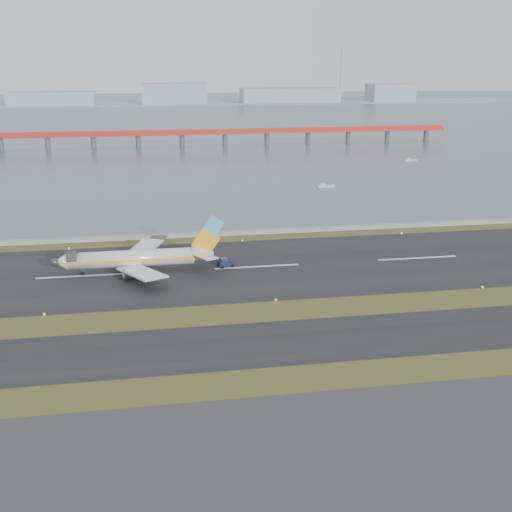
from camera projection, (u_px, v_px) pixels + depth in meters
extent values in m
plane|color=#354217|center=(284.00, 315.00, 122.28)|extent=(1000.00, 1000.00, 0.00)
cube|color=#313134|center=(389.00, 502.00, 70.45)|extent=(1000.00, 50.00, 0.10)
cube|color=black|center=(298.00, 341.00, 110.96)|extent=(1000.00, 18.00, 0.10)
cube|color=black|center=(257.00, 267.00, 150.53)|extent=(1000.00, 45.00, 0.10)
cube|color=gray|center=(238.00, 233.00, 178.66)|extent=(1000.00, 2.50, 1.00)
cube|color=#445461|center=(172.00, 116.00, 555.65)|extent=(1400.00, 800.00, 1.30)
cube|color=#B52A1F|center=(225.00, 133.00, 358.85)|extent=(260.00, 5.00, 1.60)
cube|color=#B52A1F|center=(225.00, 130.00, 358.41)|extent=(260.00, 0.40, 1.40)
cylinder|color=#4C4C51|center=(48.00, 144.00, 344.58)|extent=(2.80, 2.80, 7.00)
cylinder|color=#4C4C51|center=(225.00, 141.00, 360.17)|extent=(2.80, 2.80, 7.00)
cylinder|color=#4C4C51|center=(387.00, 137.00, 375.76)|extent=(2.80, 2.80, 7.00)
cube|color=#93A1AE|center=(165.00, 104.00, 706.38)|extent=(1400.00, 80.00, 1.00)
cube|color=#93A1AE|center=(52.00, 98.00, 684.84)|extent=(90.00, 35.00, 14.00)
cube|color=#93A1AE|center=(174.00, 93.00, 704.78)|extent=(70.00, 35.00, 22.00)
cube|color=#93A1AE|center=(289.00, 95.00, 726.77)|extent=(110.00, 35.00, 16.00)
cube|color=#93A1AE|center=(390.00, 92.00, 745.67)|extent=(50.00, 35.00, 20.00)
cylinder|color=#93A1AE|center=(341.00, 75.00, 730.06)|extent=(1.80, 1.80, 60.00)
cylinder|color=silver|center=(132.00, 258.00, 145.31)|extent=(28.00, 3.80, 3.80)
cone|color=silver|center=(60.00, 262.00, 142.78)|extent=(3.20, 3.80, 3.80)
cone|color=silver|center=(203.00, 254.00, 147.85)|extent=(5.00, 3.80, 3.80)
cube|color=yellow|center=(131.00, 261.00, 143.50)|extent=(31.00, 0.06, 0.45)
cube|color=yellow|center=(132.00, 256.00, 147.12)|extent=(31.00, 0.06, 0.45)
cube|color=silver|center=(142.00, 273.00, 137.87)|extent=(11.31, 15.89, 1.66)
cube|color=silver|center=(142.00, 250.00, 153.88)|extent=(11.31, 15.89, 1.66)
cylinder|color=#333338|center=(134.00, 275.00, 140.30)|extent=(4.20, 2.10, 2.10)
cylinder|color=#333338|center=(135.00, 259.00, 151.60)|extent=(4.20, 2.10, 2.10)
cube|color=yellow|center=(206.00, 241.00, 147.13)|extent=(6.80, 0.35, 6.85)
cube|color=#51B3E7|center=(214.00, 225.00, 146.36)|extent=(4.85, 0.37, 4.90)
cube|color=silver|center=(206.00, 256.00, 144.18)|extent=(5.64, 6.80, 0.22)
cube|color=silver|center=(203.00, 247.00, 151.34)|extent=(5.64, 6.80, 0.22)
cylinder|color=black|center=(83.00, 274.00, 144.42)|extent=(0.80, 0.28, 0.80)
cylinder|color=black|center=(139.00, 274.00, 143.78)|extent=(1.00, 0.38, 1.00)
cylinder|color=black|center=(139.00, 267.00, 149.06)|extent=(1.00, 0.38, 1.00)
cube|color=#121632|center=(226.00, 263.00, 150.08)|extent=(3.97, 2.87, 1.34)
cube|color=#333338|center=(224.00, 260.00, 149.64)|extent=(1.95, 2.03, 0.78)
cylinder|color=black|center=(222.00, 267.00, 148.99)|extent=(0.84, 0.53, 0.78)
cylinder|color=black|center=(219.00, 265.00, 150.54)|extent=(0.84, 0.53, 0.78)
cylinder|color=black|center=(232.00, 266.00, 149.98)|extent=(0.84, 0.53, 0.78)
cylinder|color=black|center=(229.00, 264.00, 151.53)|extent=(0.84, 0.53, 0.78)
cube|color=silver|center=(326.00, 186.00, 244.57)|extent=(6.47, 2.26, 0.82)
cube|color=silver|center=(323.00, 185.00, 244.09)|extent=(1.88, 1.53, 0.82)
cube|color=silver|center=(410.00, 160.00, 307.37)|extent=(6.85, 3.09, 0.85)
cube|color=silver|center=(408.00, 159.00, 306.71)|extent=(2.10, 1.79, 0.85)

